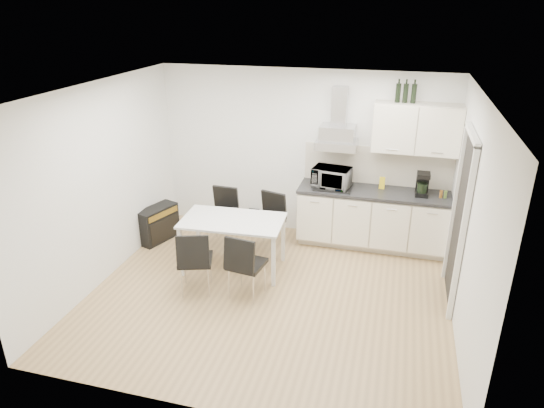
# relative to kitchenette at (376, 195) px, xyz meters

# --- Properties ---
(ground) EXTENTS (4.50, 4.50, 0.00)m
(ground) POSITION_rel_kitchenette_xyz_m (-1.18, -1.73, -0.83)
(ground) COLOR tan
(ground) RESTS_ON ground
(wall_back) EXTENTS (4.50, 0.10, 2.60)m
(wall_back) POSITION_rel_kitchenette_xyz_m (-1.18, 0.27, 0.47)
(wall_back) COLOR white
(wall_back) RESTS_ON ground
(wall_front) EXTENTS (4.50, 0.10, 2.60)m
(wall_front) POSITION_rel_kitchenette_xyz_m (-1.18, -3.73, 0.47)
(wall_front) COLOR white
(wall_front) RESTS_ON ground
(wall_left) EXTENTS (0.10, 4.00, 2.60)m
(wall_left) POSITION_rel_kitchenette_xyz_m (-3.43, -1.73, 0.47)
(wall_left) COLOR white
(wall_left) RESTS_ON ground
(wall_right) EXTENTS (0.10, 4.00, 2.60)m
(wall_right) POSITION_rel_kitchenette_xyz_m (1.07, -1.73, 0.47)
(wall_right) COLOR white
(wall_right) RESTS_ON ground
(ceiling) EXTENTS (4.50, 4.50, 0.00)m
(ceiling) POSITION_rel_kitchenette_xyz_m (-1.18, -1.73, 1.77)
(ceiling) COLOR white
(ceiling) RESTS_ON wall_back
(doorway) EXTENTS (0.08, 1.04, 2.10)m
(doorway) POSITION_rel_kitchenette_xyz_m (1.03, -1.18, 0.22)
(doorway) COLOR white
(doorway) RESTS_ON ground
(kitchenette) EXTENTS (2.22, 0.64, 2.52)m
(kitchenette) POSITION_rel_kitchenette_xyz_m (0.00, 0.00, 0.00)
(kitchenette) COLOR beige
(kitchenette) RESTS_ON ground
(dining_table) EXTENTS (1.42, 0.86, 0.75)m
(dining_table) POSITION_rel_kitchenette_xyz_m (-1.84, -1.20, -0.16)
(dining_table) COLOR white
(dining_table) RESTS_ON ground
(chair_far_left) EXTENTS (0.47, 0.52, 0.88)m
(chair_far_left) POSITION_rel_kitchenette_xyz_m (-2.26, -0.54, -0.39)
(chair_far_left) COLOR black
(chair_far_left) RESTS_ON ground
(chair_far_right) EXTENTS (0.55, 0.60, 0.88)m
(chair_far_right) POSITION_rel_kitchenette_xyz_m (-1.53, -0.56, -0.39)
(chair_far_right) COLOR black
(chair_far_right) RESTS_ON ground
(chair_near_left) EXTENTS (0.57, 0.61, 0.88)m
(chair_near_left) POSITION_rel_kitchenette_xyz_m (-2.11, -1.88, -0.39)
(chair_near_left) COLOR black
(chair_near_left) RESTS_ON ground
(chair_near_right) EXTENTS (0.51, 0.56, 0.88)m
(chair_near_right) POSITION_rel_kitchenette_xyz_m (-1.45, -1.81, -0.39)
(chair_near_right) COLOR black
(chair_near_right) RESTS_ON ground
(guitar_amp) EXTENTS (0.48, 0.72, 0.55)m
(guitar_amp) POSITION_rel_kitchenette_xyz_m (-3.27, -0.68, -0.55)
(guitar_amp) COLOR black
(guitar_amp) RESTS_ON ground
(floor_speaker) EXTENTS (0.18, 0.16, 0.29)m
(floor_speaker) POSITION_rel_kitchenette_xyz_m (-1.97, 0.17, -0.68)
(floor_speaker) COLOR black
(floor_speaker) RESTS_ON ground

